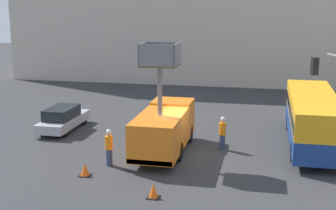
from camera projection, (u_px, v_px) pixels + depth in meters
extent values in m
plane|color=#333335|center=(184.00, 154.00, 25.29)|extent=(120.00, 120.00, 0.00)
cube|color=orange|center=(173.00, 117.00, 27.41)|extent=(2.29, 1.99, 2.02)
cube|color=orange|center=(160.00, 133.00, 24.26)|extent=(2.29, 4.64, 1.92)
cube|color=red|center=(149.00, 163.00, 22.27)|extent=(2.25, 0.10, 0.24)
cylinder|color=black|center=(156.00, 132.00, 27.82)|extent=(0.30, 0.98, 0.98)
cylinder|color=black|center=(189.00, 134.00, 27.41)|extent=(0.30, 0.98, 0.98)
cylinder|color=black|center=(142.00, 149.00, 24.66)|extent=(0.30, 0.98, 0.98)
cylinder|color=black|center=(179.00, 151.00, 24.25)|extent=(0.30, 0.98, 0.98)
cylinder|color=slate|center=(160.00, 91.00, 23.77)|extent=(0.24, 0.24, 2.56)
cube|color=brown|center=(160.00, 65.00, 23.48)|extent=(1.84, 1.60, 0.10)
cube|color=slate|center=(143.00, 53.00, 23.53)|extent=(0.08, 1.60, 1.05)
cube|color=slate|center=(177.00, 54.00, 23.17)|extent=(0.08, 1.60, 1.05)
cube|color=slate|center=(163.00, 52.00, 24.08)|extent=(1.84, 0.08, 1.05)
cube|color=slate|center=(156.00, 55.00, 22.62)|extent=(1.84, 0.08, 1.05)
cube|color=navy|center=(311.00, 128.00, 26.70)|extent=(2.51, 10.09, 1.14)
cube|color=orange|center=(313.00, 107.00, 26.42)|extent=(2.51, 10.09, 1.40)
cube|color=black|center=(313.00, 110.00, 26.47)|extent=(2.53, 9.68, 0.61)
cylinder|color=black|center=(289.00, 122.00, 30.02)|extent=(0.30, 1.01, 1.01)
cylinder|color=black|center=(325.00, 124.00, 29.57)|extent=(0.30, 1.01, 1.01)
cylinder|color=black|center=(294.00, 152.00, 24.05)|extent=(0.30, 1.01, 1.01)
cube|color=black|center=(315.00, 66.00, 23.78)|extent=(0.41, 0.41, 0.90)
sphere|color=red|center=(315.00, 61.00, 23.72)|extent=(0.20, 0.20, 0.20)
cylinder|color=navy|center=(109.00, 157.00, 23.51)|extent=(0.32, 0.32, 0.86)
cylinder|color=orange|center=(109.00, 143.00, 23.34)|extent=(0.38, 0.38, 0.68)
sphere|color=tan|center=(109.00, 134.00, 23.24)|extent=(0.23, 0.23, 0.23)
sphere|color=white|center=(109.00, 132.00, 23.22)|extent=(0.25, 0.25, 0.25)
cylinder|color=navy|center=(222.00, 142.00, 26.06)|extent=(0.32, 0.32, 0.86)
cylinder|color=orange|center=(223.00, 129.00, 25.89)|extent=(0.38, 0.38, 0.68)
sphere|color=tan|center=(223.00, 121.00, 25.79)|extent=(0.23, 0.23, 0.23)
sphere|color=white|center=(223.00, 119.00, 25.77)|extent=(0.24, 0.24, 0.24)
cube|color=black|center=(153.00, 197.00, 19.75)|extent=(0.54, 0.54, 0.03)
cone|color=#F25B0F|center=(153.00, 191.00, 19.68)|extent=(0.43, 0.43, 0.62)
cube|color=black|center=(85.00, 175.00, 22.22)|extent=(0.54, 0.54, 0.03)
cone|color=#F25B0F|center=(85.00, 170.00, 22.15)|extent=(0.44, 0.44, 0.62)
cube|color=#A8A8B2|center=(64.00, 121.00, 30.04)|extent=(1.75, 4.77, 0.57)
cube|color=black|center=(62.00, 113.00, 29.67)|extent=(1.54, 2.63, 0.69)
cylinder|color=black|center=(63.00, 119.00, 31.65)|extent=(0.22, 0.64, 0.64)
cylinder|color=black|center=(84.00, 120.00, 31.35)|extent=(0.22, 0.64, 0.64)
cylinder|color=black|center=(42.00, 130.00, 28.83)|extent=(0.22, 0.64, 0.64)
cylinder|color=black|center=(65.00, 132.00, 28.52)|extent=(0.22, 0.64, 0.64)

